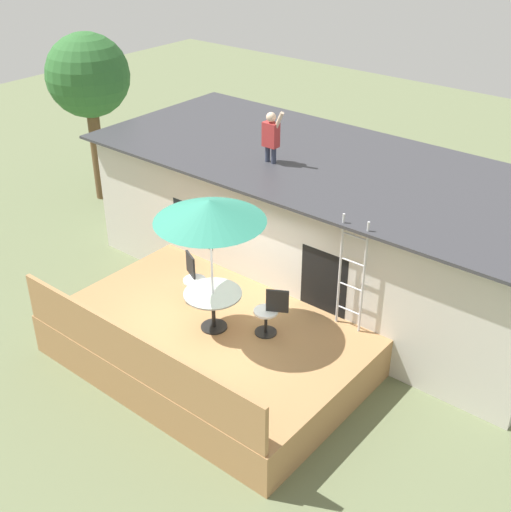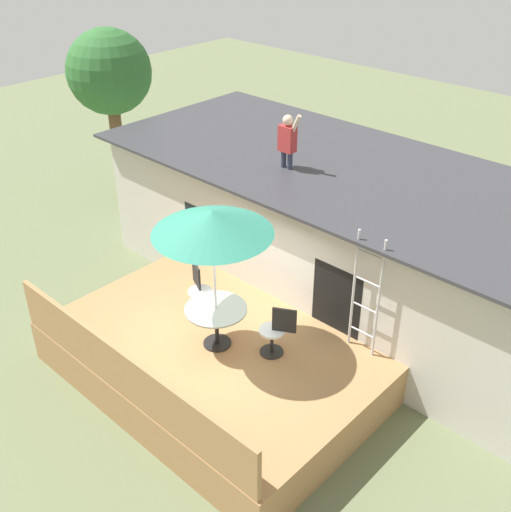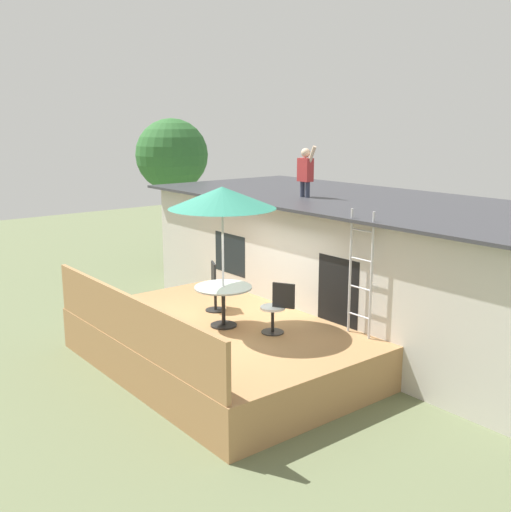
% 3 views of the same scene
% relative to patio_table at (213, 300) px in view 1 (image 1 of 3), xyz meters
% --- Properties ---
extents(ground_plane, '(40.00, 40.00, 0.00)m').
position_rel_patio_table_xyz_m(ground_plane, '(-0.08, 0.11, -1.39)').
color(ground_plane, '#66704C').
extents(house, '(10.50, 4.50, 2.83)m').
position_rel_patio_table_xyz_m(house, '(-0.08, 3.70, 0.04)').
color(house, beige).
rests_on(house, ground).
extents(deck, '(5.60, 3.97, 0.80)m').
position_rel_patio_table_xyz_m(deck, '(-0.08, 0.11, -0.99)').
color(deck, '#A87A4C').
rests_on(deck, ground).
extents(deck_railing, '(5.50, 0.08, 0.90)m').
position_rel_patio_table_xyz_m(deck_railing, '(-0.08, -1.83, -0.14)').
color(deck_railing, '#A87A4C').
rests_on(deck_railing, deck).
extents(patio_table, '(1.04, 1.04, 0.74)m').
position_rel_patio_table_xyz_m(patio_table, '(0.00, 0.00, 0.00)').
color(patio_table, black).
rests_on(patio_table, deck).
extents(patio_umbrella, '(1.90, 1.90, 2.54)m').
position_rel_patio_table_xyz_m(patio_umbrella, '(0.00, 0.00, 1.76)').
color(patio_umbrella, silver).
rests_on(patio_umbrella, deck).
extents(step_ladder, '(0.52, 0.04, 2.20)m').
position_rel_patio_table_xyz_m(step_ladder, '(1.86, 1.56, 0.51)').
color(step_ladder, silver).
rests_on(step_ladder, deck).
extents(person_figure, '(0.47, 0.20, 1.11)m').
position_rel_patio_table_xyz_m(person_figure, '(-1.01, 2.93, 2.05)').
color(person_figure, '#33384C').
rests_on(person_figure, house).
extents(patio_chair_left, '(0.59, 0.44, 0.92)m').
position_rel_patio_table_xyz_m(patio_chair_left, '(-0.92, 0.45, -0.13)').
color(patio_chair_left, black).
rests_on(patio_chair_left, deck).
extents(patio_chair_right, '(0.58, 0.44, 0.92)m').
position_rel_patio_table_xyz_m(patio_chair_right, '(0.89, 0.50, -0.13)').
color(patio_chair_right, black).
rests_on(patio_chair_right, deck).
extents(backyard_tree, '(2.17, 2.17, 4.52)m').
position_rel_patio_table_xyz_m(backyard_tree, '(-7.43, 3.47, 1.99)').
color(backyard_tree, brown).
rests_on(backyard_tree, ground).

